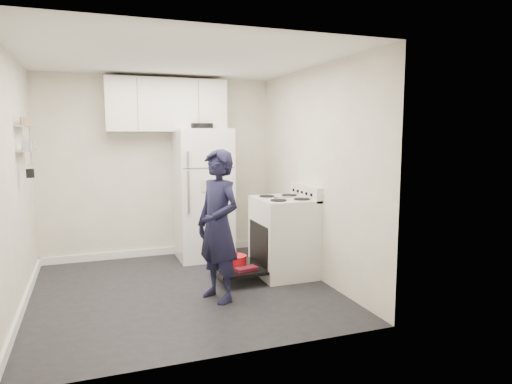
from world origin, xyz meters
name	(u,v)px	position (x,y,z in m)	size (l,w,h in m)	color
room	(178,182)	(-0.03, 0.03, 1.21)	(3.21, 3.21, 2.51)	black
electric_range	(283,237)	(1.26, 0.15, 0.47)	(0.66, 0.76, 1.10)	silver
open_oven_door	(237,265)	(0.67, 0.15, 0.18)	(0.55, 0.70, 0.21)	black
refrigerator	(203,193)	(0.54, 1.25, 0.90)	(0.72, 0.74, 1.86)	white
upper_cabinets	(167,105)	(0.10, 1.43, 2.10)	(1.60, 0.33, 0.70)	silver
wall_shelf_rack	(27,138)	(-1.52, 0.49, 1.68)	(0.14, 0.60, 0.61)	#B2B2B7
person	(218,226)	(0.30, -0.40, 0.78)	(0.57, 0.38, 1.57)	black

